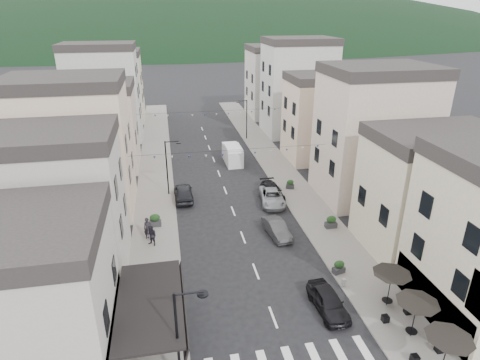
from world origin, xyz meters
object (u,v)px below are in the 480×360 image
object	(u,v)px
delivery_van	(233,154)
pedestrian_a	(148,228)
parked_car_e	(183,193)
parked_car_b	(277,229)
parked_car_d	(272,191)
pedestrian_b	(152,236)
parked_car_a	(328,301)
parked_car_c	(272,197)

from	to	relation	value
delivery_van	pedestrian_a	size ratio (longest dim) A/B	2.58
parked_car_e	delivery_van	distance (m)	11.98
delivery_van	parked_car_b	bearing A→B (deg)	-88.56
parked_car_e	delivery_van	world-z (taller)	delivery_van
parked_car_d	pedestrian_b	xyz separation A→B (m)	(-12.30, -7.46, 0.37)
parked_car_e	parked_car_a	bearing A→B (deg)	113.35
parked_car_a	parked_car_e	bearing A→B (deg)	111.08
parked_car_c	pedestrian_a	distance (m)	13.15
parked_car_b	pedestrian_a	world-z (taller)	pedestrian_a
delivery_van	pedestrian_b	xyz separation A→B (m)	(-9.97, -18.38, -0.14)
parked_car_d	delivery_van	size ratio (longest dim) A/B	0.91
parked_car_a	pedestrian_a	xyz separation A→B (m)	(-11.73, 11.23, 0.37)
parked_car_d	parked_car_e	xyz separation A→B (m)	(-9.20, 1.13, 0.13)
parked_car_c	parked_car_a	bearing A→B (deg)	-84.96
parked_car_b	pedestrian_a	distance (m)	11.09
parked_car_d	pedestrian_b	distance (m)	14.39
parked_car_b	parked_car_a	bearing A→B (deg)	-93.30
parked_car_c	parked_car_b	bearing A→B (deg)	-94.47
parked_car_d	pedestrian_b	world-z (taller)	pedestrian_b
parked_car_b	parked_car_d	size ratio (longest dim) A/B	0.89
parked_car_c	delivery_van	xyz separation A→B (m)	(-1.92, 12.34, 0.47)
parked_car_c	parked_car_d	world-z (taller)	parked_car_c
parked_car_c	parked_car_d	bearing A→B (deg)	80.95
pedestrian_a	parked_car_d	bearing A→B (deg)	20.40
parked_car_b	delivery_van	xyz separation A→B (m)	(-0.68, 18.58, 0.50)
parked_car_a	parked_car_d	xyz separation A→B (m)	(0.91, 17.45, -0.05)
parked_car_c	pedestrian_b	world-z (taller)	pedestrian_b
parked_car_a	parked_car_e	xyz separation A→B (m)	(-8.29, 18.58, 0.08)
parked_car_a	parked_car_c	xyz separation A→B (m)	(0.50, 16.03, -0.02)
parked_car_b	parked_car_c	world-z (taller)	parked_car_c
parked_car_a	pedestrian_a	world-z (taller)	pedestrian_a
parked_car_e	pedestrian_b	world-z (taller)	pedestrian_b
parked_car_c	delivery_van	size ratio (longest dim) A/B	1.00
parked_car_c	parked_car_e	world-z (taller)	parked_car_e
delivery_van	pedestrian_b	distance (m)	20.91
parked_car_a	parked_car_e	size ratio (longest dim) A/B	0.90
parked_car_d	pedestrian_a	xyz separation A→B (m)	(-12.64, -6.22, 0.42)
pedestrian_a	pedestrian_b	distance (m)	1.29
pedestrian_b	parked_car_e	bearing A→B (deg)	110.75
parked_car_e	delivery_van	xyz separation A→B (m)	(6.87, 9.80, 0.37)
parked_car_e	pedestrian_b	bearing A→B (deg)	69.45
parked_car_b	pedestrian_b	world-z (taller)	pedestrian_b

